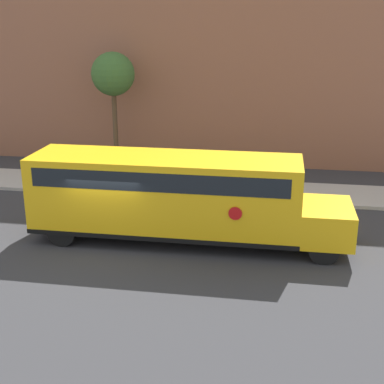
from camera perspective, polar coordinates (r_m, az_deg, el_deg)
ground_plane at (r=19.27m, az=-8.52°, el=-5.36°), size 60.00×60.00×0.00m
sidewalk_strip at (r=25.11m, az=-4.10°, el=0.62°), size 44.00×3.00×0.15m
building_backdrop at (r=30.36m, az=-1.46°, el=14.73°), size 32.00×4.00×11.62m
school_bus at (r=18.64m, az=-1.84°, el=-0.16°), size 11.08×2.57×3.07m
tree_near_sidewalk at (r=27.45m, az=-8.43°, el=12.21°), size 2.17×2.17×6.02m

